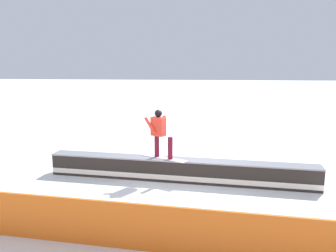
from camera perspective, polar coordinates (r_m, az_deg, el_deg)
The scene contains 4 objects.
ground_plane at distance 10.00m, azimuth 1.90°, elevation -9.35°, with size 120.00×120.00×0.00m, color white.
grind_box at distance 9.90m, azimuth 1.91°, elevation -7.71°, with size 7.94×1.33×0.67m.
snowboarder at distance 9.76m, azimuth -1.42°, elevation -1.01°, with size 1.48×0.94×1.44m.
safety_fence at distance 6.31m, azimuth -0.42°, elevation -17.39°, with size 13.56×0.06×0.92m, color orange.
Camera 1 is at (-0.58, 9.37, 3.43)m, focal length 35.51 mm.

